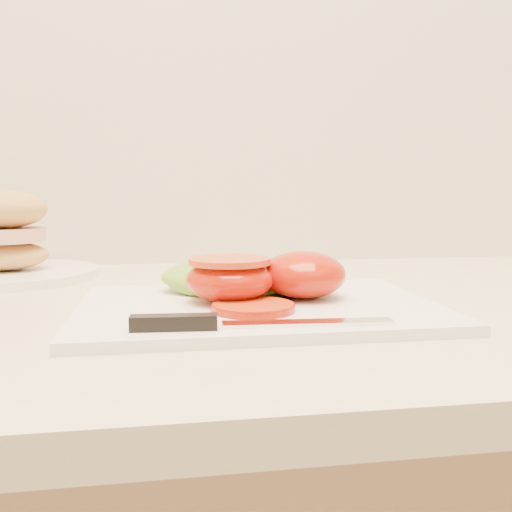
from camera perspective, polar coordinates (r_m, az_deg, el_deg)
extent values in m
cube|color=white|center=(0.56, 0.17, -5.19)|extent=(0.35, 0.25, 0.01)
ellipsoid|color=red|center=(0.58, 4.74, -1.85)|extent=(0.09, 0.09, 0.05)
ellipsoid|color=red|center=(0.56, -2.65, -2.39)|extent=(0.09, 0.09, 0.04)
cylinder|color=#B6200F|center=(0.56, -2.66, -0.49)|extent=(0.08, 0.08, 0.01)
cylinder|color=#D04E17|center=(0.52, -0.28, -5.14)|extent=(0.07, 0.07, 0.01)
ellipsoid|color=#79AA2D|center=(0.63, -2.20, -2.12)|extent=(0.17, 0.12, 0.03)
ellipsoid|color=#79AA2D|center=(0.64, 1.60, -2.19)|extent=(0.13, 0.12, 0.02)
cube|color=silver|center=(0.47, 5.27, -6.68)|extent=(0.14, 0.03, 0.00)
cube|color=black|center=(0.46, -8.22, -6.60)|extent=(0.07, 0.02, 0.01)
cylinder|color=white|center=(0.84, -23.67, -1.68)|extent=(0.24, 0.24, 0.01)
ellipsoid|color=#B98247|center=(0.84, -23.75, 0.02)|extent=(0.11, 0.09, 0.04)
cylinder|color=#D8938C|center=(0.84, -23.84, 1.95)|extent=(0.11, 0.11, 0.02)
ellipsoid|color=#B98247|center=(0.84, -23.95, 4.29)|extent=(0.11, 0.09, 0.05)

